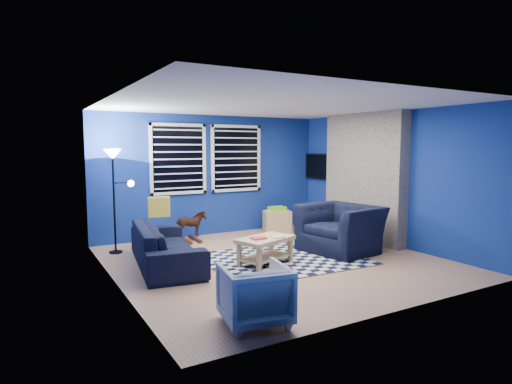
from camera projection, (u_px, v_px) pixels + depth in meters
floor at (275, 261)px, 6.95m from camera, size 5.00×5.00×0.00m
ceiling at (276, 105)px, 6.69m from camera, size 5.00×5.00×0.00m
wall_back at (212, 175)px, 8.98m from camera, size 5.00×0.00×5.00m
wall_left at (114, 192)px, 5.59m from camera, size 0.00×5.00×5.00m
wall_right at (388, 179)px, 8.05m from camera, size 0.00×5.00×5.00m
fireplace at (363, 180)px, 8.42m from camera, size 0.65×2.00×2.50m
window_left at (178, 159)px, 8.54m from camera, size 1.17×0.06×1.42m
window_right at (236, 158)px, 9.18m from camera, size 1.17×0.06×1.42m
tv at (320, 166)px, 9.74m from camera, size 0.07×1.00×0.58m
rug at (282, 259)px, 7.02m from camera, size 2.58×2.10×0.02m
sofa at (166, 245)px, 6.65m from camera, size 2.28×1.16×0.64m
armchair_big at (340, 229)px, 7.51m from camera, size 1.44×1.30×0.82m
armchair_bent at (255, 294)px, 4.45m from camera, size 0.79×0.80×0.63m
rocking_horse at (190, 225)px, 8.36m from camera, size 0.35×0.65×0.52m
coffee_table at (265, 245)px, 6.69m from camera, size 1.03×0.79×0.45m
cabinet at (277, 221)px, 9.27m from camera, size 0.65×0.52×0.56m
floor_lamp at (114, 168)px, 7.32m from camera, size 0.49×0.30×1.80m
throw_pillow at (159, 207)px, 7.38m from camera, size 0.38×0.15×0.35m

